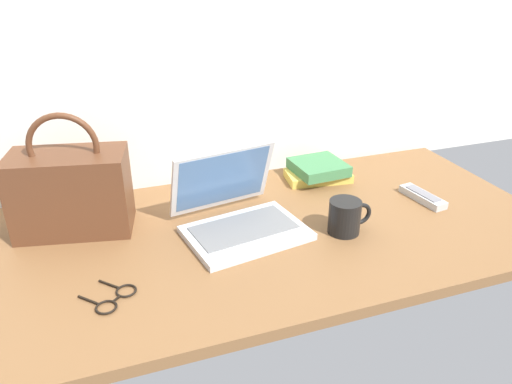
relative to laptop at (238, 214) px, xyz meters
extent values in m
cube|color=brown|center=(0.07, -0.03, -0.06)|extent=(1.60, 0.76, 0.03)
cube|color=silver|center=(0.01, -0.05, -0.04)|extent=(0.34, 0.27, 0.02)
cube|color=slate|center=(0.01, -0.03, -0.03)|extent=(0.29, 0.18, 0.00)
cube|color=silver|center=(-0.02, 0.09, 0.07)|extent=(0.31, 0.12, 0.19)
cube|color=#4C72A5|center=(-0.01, 0.09, 0.07)|extent=(0.28, 0.10, 0.17)
cylinder|color=black|center=(0.26, -0.12, 0.00)|extent=(0.09, 0.09, 0.09)
torus|color=black|center=(0.31, -0.12, 0.00)|extent=(0.06, 0.01, 0.06)
cylinder|color=brown|center=(0.26, -0.12, 0.04)|extent=(0.08, 0.08, 0.00)
cube|color=#B7B7B7|center=(0.59, -0.03, -0.03)|extent=(0.07, 0.16, 0.02)
cube|color=slate|center=(0.59, -0.03, -0.02)|extent=(0.05, 0.12, 0.00)
torus|color=black|center=(-0.37, -0.23, -0.04)|extent=(0.07, 0.07, 0.01)
torus|color=black|center=(-0.32, -0.19, -0.04)|extent=(0.07, 0.07, 0.01)
cube|color=black|center=(-0.35, -0.21, -0.04)|extent=(0.02, 0.02, 0.00)
cube|color=black|center=(-0.40, -0.20, -0.04)|extent=(0.04, 0.05, 0.00)
cube|color=black|center=(-0.36, -0.15, -0.04)|extent=(0.04, 0.05, 0.00)
cube|color=#59331E|center=(-0.42, 0.15, 0.06)|extent=(0.33, 0.22, 0.22)
torus|color=#59331E|center=(-0.42, 0.15, 0.19)|extent=(0.18, 0.05, 0.18)
cube|color=#D8BF4C|center=(0.35, 0.22, -0.03)|extent=(0.22, 0.14, 0.03)
cube|color=#3F7F4C|center=(0.35, 0.22, 0.00)|extent=(0.17, 0.17, 0.03)
camera|label=1|loc=(-0.35, -1.13, 0.64)|focal=34.51mm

